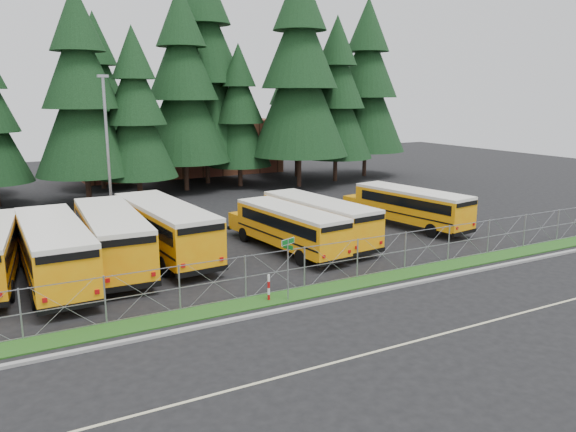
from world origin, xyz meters
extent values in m
plane|color=black|center=(0.00, 0.00, 0.00)|extent=(120.00, 120.00, 0.00)
cube|color=gray|center=(0.00, -3.10, 0.06)|extent=(50.00, 0.25, 0.12)
cube|color=#1B4714|center=(0.00, -1.70, 0.03)|extent=(50.00, 1.40, 0.06)
cube|color=beige|center=(0.00, -8.00, 0.01)|extent=(50.00, 0.12, 0.01)
cube|color=brown|center=(6.00, 40.00, 3.00)|extent=(22.00, 10.00, 6.00)
cylinder|color=#989AA1|center=(-2.47, -2.11, 1.40)|extent=(0.06, 0.06, 2.80)
cube|color=#0D611C|center=(-2.47, -2.11, 2.68)|extent=(0.75, 0.32, 0.22)
cube|color=white|center=(-2.47, -2.11, 2.68)|extent=(0.79, 0.33, 0.26)
cube|color=#0D611C|center=(-2.47, -2.11, 2.44)|extent=(0.23, 0.52, 0.18)
cylinder|color=#B20C0C|center=(-3.24, -1.75, 0.60)|extent=(0.11, 0.11, 1.20)
cylinder|color=#989AA1|center=(-6.20, 16.71, 5.00)|extent=(0.20, 0.20, 10.00)
cube|color=#989AA1|center=(-6.20, 16.71, 10.05)|extent=(0.70, 0.35, 0.18)
camera|label=1|loc=(-13.56, -22.61, 8.88)|focal=35.00mm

